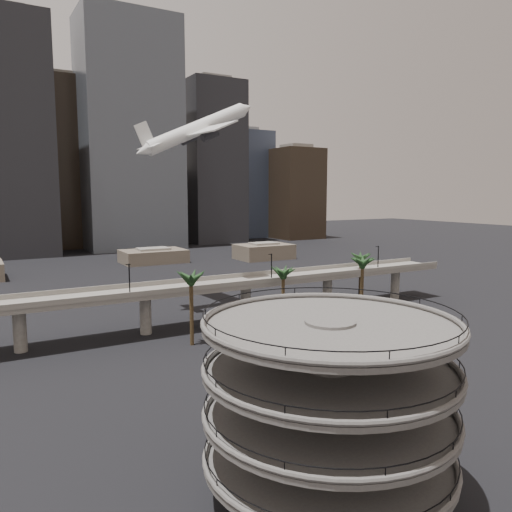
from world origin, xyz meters
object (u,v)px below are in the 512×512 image
overpass (198,291)px  car_a (302,412)px  car_c (451,343)px  airborne_jet (197,129)px  parking_ramp (329,392)px  car_b (324,358)px

overpass → car_a: size_ratio=27.33×
car_c → overpass: bearing=39.2°
overpass → airborne_jet: airborne_jet is taller
parking_ramp → car_c: parking_ramp is taller
airborne_jet → car_a: size_ratio=6.51×
car_a → car_b: car_b is taller
airborne_jet → car_c: bearing=-67.4°
car_a → car_b: size_ratio=0.95×
airborne_jet → overpass: bearing=-118.6°
overpass → car_a: 45.81m
overpass → car_b: (8.60, -30.55, -6.51)m
car_a → car_c: 40.06m
parking_ramp → airborne_jet: airborne_jet is taller
overpass → airborne_jet: (7.05, 15.67, 34.12)m
car_a → car_c: car_a is taller
overpass → car_c: (32.98, -35.30, -6.53)m
airborne_jet → car_b: airborne_jet is taller
overpass → car_c: size_ratio=23.36×
overpass → car_c: overpass is taller
airborne_jet → car_a: (-12.96, -60.63, -40.65)m
parking_ramp → car_b: size_ratio=4.42×
overpass → car_a: bearing=-97.5°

